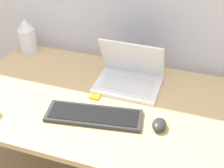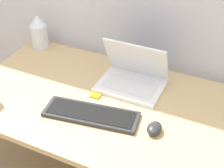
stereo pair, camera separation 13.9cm
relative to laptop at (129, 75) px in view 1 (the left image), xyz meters
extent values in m
cube|color=tan|center=(-0.10, -0.18, -0.07)|extent=(1.36, 0.78, 0.03)
cylinder|color=tan|center=(-0.72, 0.16, -0.44)|extent=(0.05, 0.05, 0.71)
cylinder|color=tan|center=(0.53, 0.16, -0.44)|extent=(0.05, 0.05, 0.71)
cube|color=white|center=(0.00, -0.02, -0.04)|extent=(0.33, 0.25, 0.02)
cube|color=silver|center=(0.00, -0.04, -0.03)|extent=(0.27, 0.13, 0.00)
cube|color=white|center=(0.00, 0.04, 0.08)|extent=(0.33, 0.11, 0.23)
cube|color=#0F1938|center=(0.00, 0.05, 0.08)|extent=(0.29, 0.09, 0.19)
cube|color=#2D2D2D|center=(-0.08, -0.30, -0.04)|extent=(0.45, 0.21, 0.02)
cube|color=black|center=(-0.08, -0.30, -0.03)|extent=(0.42, 0.17, 0.00)
ellipsoid|color=#2D2D2D|center=(0.22, -0.28, -0.03)|extent=(0.06, 0.09, 0.04)
cylinder|color=white|center=(-0.67, 0.13, 0.02)|extent=(0.10, 0.10, 0.15)
cone|color=white|center=(-0.67, 0.13, 0.13)|extent=(0.10, 0.10, 0.06)
cube|color=orange|center=(-0.13, -0.16, -0.05)|extent=(0.05, 0.06, 0.01)
camera|label=1|loc=(0.34, -1.29, 0.90)|focal=50.00mm
camera|label=2|loc=(0.46, -1.24, 0.90)|focal=50.00mm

